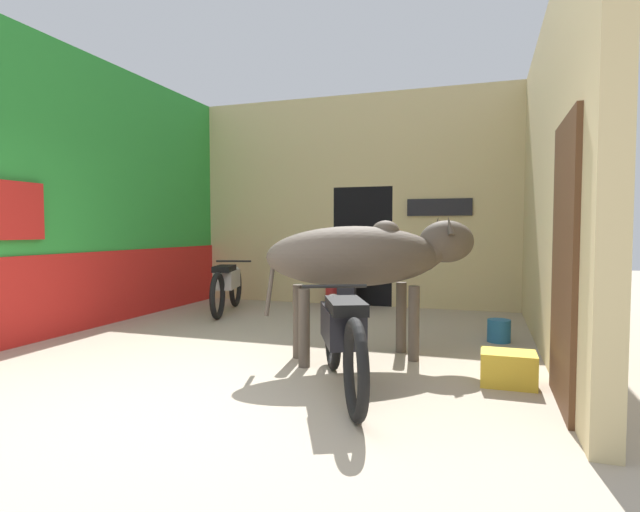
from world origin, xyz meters
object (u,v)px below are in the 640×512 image
(motorcycle_near, at_px, (342,334))
(plastic_stool, at_px, (333,293))
(motorcycle_far, at_px, (227,284))
(bucket, at_px, (499,331))
(cow, at_px, (369,257))
(crate, at_px, (508,369))
(shopkeeper_seated, at_px, (349,269))

(motorcycle_near, xyz_separation_m, plastic_stool, (-1.38, 4.31, -0.24))
(motorcycle_far, height_order, bucket, motorcycle_far)
(cow, xyz_separation_m, motorcycle_far, (-2.72, 2.05, -0.58))
(bucket, bearing_deg, cow, -136.67)
(cow, distance_m, bucket, 1.96)
(crate, height_order, bucket, crate)
(motorcycle_near, distance_m, shopkeeper_seated, 4.21)
(motorcycle_far, xyz_separation_m, plastic_stool, (1.36, 1.20, -0.23))
(shopkeeper_seated, relative_size, crate, 2.84)
(cow, distance_m, crate, 1.65)
(crate, bearing_deg, motorcycle_near, -155.73)
(crate, bearing_deg, bucket, 90.97)
(cow, relative_size, bucket, 8.13)
(shopkeeper_seated, xyz_separation_m, bucket, (2.28, -1.82, -0.52))
(motorcycle_near, height_order, bucket, motorcycle_near)
(shopkeeper_seated, height_order, crate, shopkeeper_seated)
(motorcycle_far, bearing_deg, motorcycle_near, -48.60)
(plastic_stool, bearing_deg, bucket, -38.00)
(motorcycle_far, relative_size, crate, 4.18)
(motorcycle_near, height_order, plastic_stool, motorcycle_near)
(crate, distance_m, bucket, 1.68)
(cow, bearing_deg, plastic_stool, 112.64)
(crate, xyz_separation_m, bucket, (-0.03, 1.68, -0.01))
(motorcycle_near, bearing_deg, motorcycle_far, 131.40)
(crate, bearing_deg, plastic_stool, 125.41)
(motorcycle_near, xyz_separation_m, bucket, (1.25, 2.26, -0.33))
(plastic_stool, relative_size, crate, 0.92)
(shopkeeper_seated, xyz_separation_m, crate, (2.31, -3.50, -0.51))
(motorcycle_near, height_order, motorcycle_far, motorcycle_near)
(motorcycle_near, distance_m, plastic_stool, 4.53)
(motorcycle_far, distance_m, crate, 4.76)
(cow, distance_m, motorcycle_far, 3.45)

